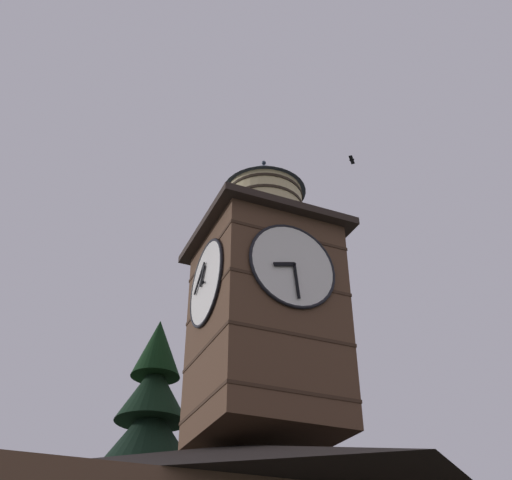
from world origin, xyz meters
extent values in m
cube|color=brown|center=(-0.93, -0.69, 9.67)|extent=(3.83, 3.83, 6.43)
cube|color=#3C291C|center=(-0.93, -0.69, 7.22)|extent=(3.87, 3.87, 0.10)
cube|color=#3C291C|center=(-0.93, -0.69, 8.83)|extent=(3.87, 3.87, 0.10)
cube|color=#3C291C|center=(-0.93, -0.69, 10.44)|extent=(3.87, 3.87, 0.10)
cube|color=#3C291C|center=(-0.93, -0.69, 12.04)|extent=(3.87, 3.87, 0.10)
cylinder|color=white|center=(-0.93, 1.26, 10.97)|extent=(2.68, 0.10, 2.68)
torus|color=black|center=(-0.93, 1.28, 10.97)|extent=(2.78, 0.10, 2.78)
cube|color=black|center=(-0.60, 1.36, 10.89)|extent=(0.68, 0.04, 0.28)
cube|color=black|center=(-0.98, 1.36, 10.43)|extent=(0.19, 0.04, 1.10)
sphere|color=black|center=(-0.93, 1.37, 10.97)|extent=(0.10, 0.10, 0.10)
cylinder|color=white|center=(1.02, -0.69, 10.97)|extent=(0.10, 2.68, 2.68)
torus|color=black|center=(1.04, -0.69, 10.97)|extent=(0.10, 2.78, 2.78)
cube|color=black|center=(1.12, -0.84, 11.27)|extent=(0.04, 0.42, 0.65)
cube|color=black|center=(1.12, -1.11, 11.33)|extent=(0.04, 0.89, 0.77)
sphere|color=black|center=(1.13, -0.69, 10.97)|extent=(0.10, 0.10, 0.10)
cube|color=#2D231E|center=(-0.93, -0.69, 13.00)|extent=(4.53, 4.53, 0.25)
cylinder|color=#D1BC84|center=(-0.93, -0.69, 14.08)|extent=(2.62, 2.62, 1.89)
cylinder|color=#2D2319|center=(-0.93, -0.69, 13.37)|extent=(2.68, 2.68, 0.10)
cylinder|color=#2D2319|center=(-0.93, -0.69, 13.84)|extent=(2.68, 2.68, 0.10)
cylinder|color=#2D2319|center=(-0.93, -0.69, 14.31)|extent=(2.68, 2.68, 0.10)
cylinder|color=#2D2319|center=(-0.93, -0.69, 14.79)|extent=(2.68, 2.68, 0.10)
cone|color=#2D3847|center=(-0.93, -0.69, 15.66)|extent=(2.92, 2.92, 1.28)
sphere|color=#2D3847|center=(-0.93, -0.69, 16.40)|extent=(0.16, 0.16, 0.16)
cone|color=black|center=(1.01, -6.01, 7.81)|extent=(3.32, 3.32, 2.40)
cone|color=black|center=(1.01, -6.01, 9.33)|extent=(2.55, 2.55, 2.18)
cone|color=black|center=(1.01, -6.01, 10.99)|extent=(1.78, 1.78, 2.23)
ellipsoid|color=black|center=(-6.26, -2.83, 20.10)|extent=(0.25, 0.25, 0.13)
cube|color=black|center=(-6.16, -2.72, 20.10)|extent=(0.32, 0.32, 0.03)
cube|color=black|center=(-6.36, -2.93, 20.10)|extent=(0.32, 0.32, 0.03)
camera|label=1|loc=(6.15, 14.85, 1.73)|focal=43.36mm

